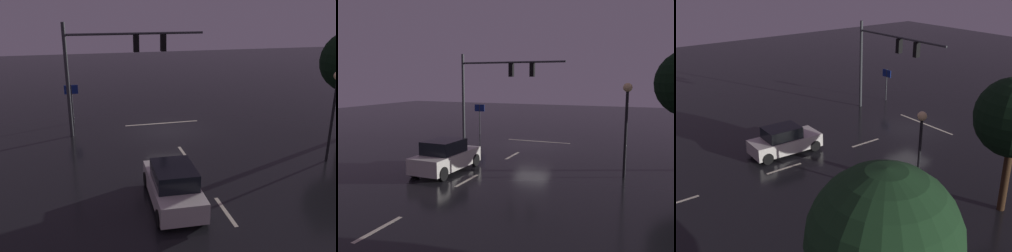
% 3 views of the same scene
% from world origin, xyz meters
% --- Properties ---
extents(ground_plane, '(80.00, 80.00, 0.00)m').
position_xyz_m(ground_plane, '(0.00, 0.00, 0.00)').
color(ground_plane, black).
extents(traffic_signal_assembly, '(8.37, 0.47, 6.79)m').
position_xyz_m(traffic_signal_assembly, '(3.28, -0.40, 4.72)').
color(traffic_signal_assembly, '#383A3D').
rests_on(traffic_signal_assembly, ground_plane).
extents(lane_dash_far, '(0.16, 2.20, 0.01)m').
position_xyz_m(lane_dash_far, '(0.00, 4.00, 0.00)').
color(lane_dash_far, beige).
rests_on(lane_dash_far, ground_plane).
extents(lane_dash_mid, '(0.16, 2.20, 0.01)m').
position_xyz_m(lane_dash_mid, '(0.00, 10.00, 0.00)').
color(lane_dash_mid, beige).
rests_on(lane_dash_mid, ground_plane).
extents(lane_dash_near, '(0.16, 2.20, 0.01)m').
position_xyz_m(lane_dash_near, '(0.00, 16.00, 0.00)').
color(lane_dash_near, beige).
rests_on(lane_dash_near, ground_plane).
extents(stop_bar, '(5.00, 0.16, 0.01)m').
position_xyz_m(stop_bar, '(0.00, -1.59, 0.00)').
color(stop_bar, beige).
rests_on(stop_bar, ground_plane).
extents(car_approaching, '(2.01, 4.41, 1.70)m').
position_xyz_m(car_approaching, '(1.86, 8.89, 0.80)').
color(car_approaching, silver).
rests_on(car_approaching, ground_plane).
extents(street_lamp_left_kerb, '(0.44, 0.44, 4.67)m').
position_xyz_m(street_lamp_left_kerb, '(-6.95, 6.55, 3.31)').
color(street_lamp_left_kerb, black).
rests_on(street_lamp_left_kerb, ground_plane).
extents(route_sign, '(0.90, 0.10, 2.67)m').
position_xyz_m(route_sign, '(5.86, -3.08, 1.93)').
color(route_sign, '#383A3D').
rests_on(route_sign, ground_plane).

